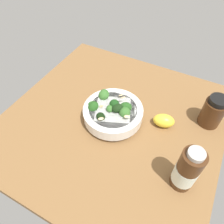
{
  "coord_description": "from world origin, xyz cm",
  "views": [
    {
      "loc": [
        41.11,
        21.16,
        56.87
      ],
      "look_at": [
        0.31,
        -0.23,
        4.0
      ],
      "focal_mm": 34.05,
      "sensor_mm": 36.0,
      "label": 1
    }
  ],
  "objects_px": {
    "bottle_short": "(213,112)",
    "lemon_wedge": "(164,121)",
    "bowl_of_broccoli": "(112,112)",
    "bottle_tall": "(187,171)"
  },
  "relations": [
    {
      "from": "bowl_of_broccoli",
      "to": "lemon_wedge",
      "type": "xyz_separation_m",
      "value": [
        -0.06,
        0.16,
        -0.01
      ]
    },
    {
      "from": "bottle_tall",
      "to": "bottle_short",
      "type": "xyz_separation_m",
      "value": [
        -0.25,
        0.02,
        -0.02
      ]
    },
    {
      "from": "bowl_of_broccoli",
      "to": "lemon_wedge",
      "type": "height_order",
      "value": "bowl_of_broccoli"
    },
    {
      "from": "bowl_of_broccoli",
      "to": "bottle_short",
      "type": "relative_size",
      "value": 1.75
    },
    {
      "from": "bowl_of_broccoli",
      "to": "bottle_short",
      "type": "height_order",
      "value": "bottle_short"
    },
    {
      "from": "lemon_wedge",
      "to": "bottle_short",
      "type": "height_order",
      "value": "bottle_short"
    },
    {
      "from": "bowl_of_broccoli",
      "to": "bottle_short",
      "type": "xyz_separation_m",
      "value": [
        -0.14,
        0.29,
        0.02
      ]
    },
    {
      "from": "bottle_tall",
      "to": "bottle_short",
      "type": "relative_size",
      "value": 1.41
    },
    {
      "from": "bowl_of_broccoli",
      "to": "bottle_tall",
      "type": "xyz_separation_m",
      "value": [
        0.11,
        0.27,
        0.03
      ]
    },
    {
      "from": "bottle_short",
      "to": "lemon_wedge",
      "type": "bearing_deg",
      "value": -58.02
    }
  ]
}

